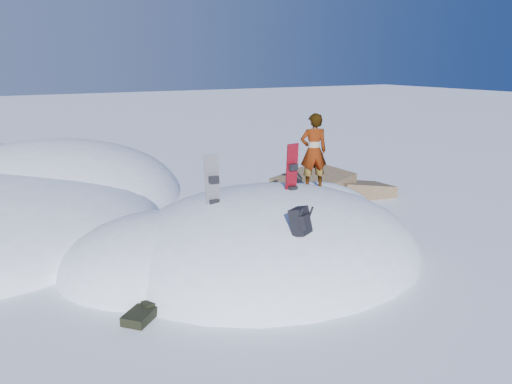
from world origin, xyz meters
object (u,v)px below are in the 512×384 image
snowboard_dark (213,193)px  person (314,151)px  snowboard_red (292,180)px  backpack (301,221)px

snowboard_dark → person: bearing=13.4°
snowboard_red → person: size_ratio=0.94×
snowboard_dark → person: (2.76, 0.39, 0.57)m
snowboard_red → backpack: size_ratio=2.86×
snowboard_red → snowboard_dark: (-1.80, 0.17, -0.10)m
backpack → person: bearing=22.9°
snowboard_dark → backpack: (0.86, -1.92, -0.18)m
snowboard_red → snowboard_dark: 1.81m
snowboard_red → snowboard_dark: size_ratio=1.02×
snowboard_dark → backpack: size_ratio=2.79×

